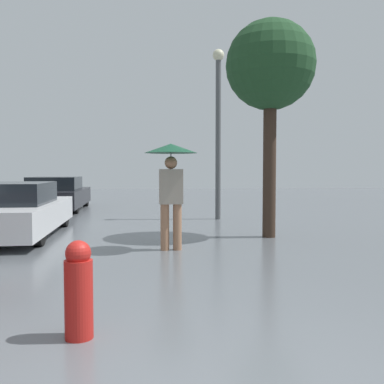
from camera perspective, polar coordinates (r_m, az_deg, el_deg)
The scene contains 6 objects.
pedestrian at distance 7.57m, azimuth -2.82°, elevation 2.89°, with size 0.93×0.93×1.89m.
parked_car_middle at distance 9.99m, azimuth -22.75°, elevation -2.34°, with size 1.82×4.48×1.16m.
parked_car_farthest at distance 15.96m, azimuth -17.63°, elevation -0.31°, with size 1.88×4.58×1.18m.
tree at distance 9.42m, azimuth 10.41°, elevation 15.91°, with size 1.87×1.87×4.55m.
street_lamp at distance 12.46m, azimuth 3.52°, elevation 9.75°, with size 0.33×0.33×4.86m.
fire_hydrant at distance 3.83m, azimuth -14.87°, elevation -12.48°, with size 0.24×0.24×0.84m.
Camera 1 is at (-0.51, -2.23, 1.43)m, focal length 40.00 mm.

